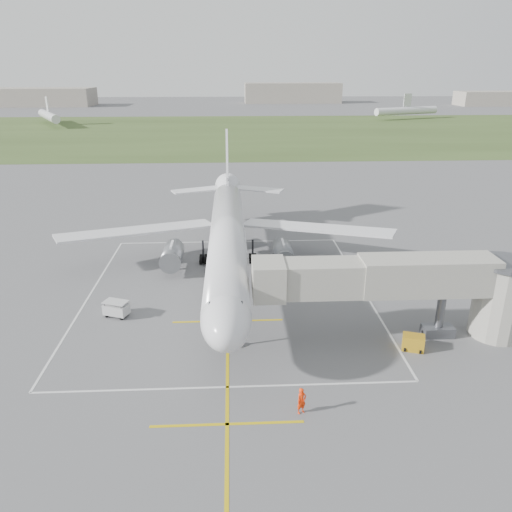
{
  "coord_description": "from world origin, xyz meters",
  "views": [
    {
      "loc": [
        0.56,
        -50.32,
        21.66
      ],
      "look_at": [
        2.87,
        -4.0,
        4.0
      ],
      "focal_mm": 35.0,
      "sensor_mm": 36.0,
      "label": 1
    }
  ],
  "objects_px": {
    "airliner": "(227,237)",
    "ramp_worker_nose": "(302,401)",
    "baggage_cart": "(116,309)",
    "ramp_worker_wing": "(172,262)",
    "gpu_unit": "(413,343)",
    "jet_bridge": "(417,286)"
  },
  "relations": [
    {
      "from": "airliner",
      "to": "ramp_worker_nose",
      "type": "xyz_separation_m",
      "value": [
        4.95,
        -23.83,
        -3.45
      ]
    },
    {
      "from": "baggage_cart",
      "to": "ramp_worker_wing",
      "type": "xyz_separation_m",
      "value": [
        3.86,
        11.22,
        0.19
      ]
    },
    {
      "from": "airliner",
      "to": "ramp_worker_wing",
      "type": "bearing_deg",
      "value": 163.3
    },
    {
      "from": "gpu_unit",
      "to": "ramp_worker_wing",
      "type": "bearing_deg",
      "value": 158.74
    },
    {
      "from": "gpu_unit",
      "to": "baggage_cart",
      "type": "relative_size",
      "value": 0.8
    },
    {
      "from": "jet_bridge",
      "to": "ramp_worker_wing",
      "type": "bearing_deg",
      "value": 143.83
    },
    {
      "from": "jet_bridge",
      "to": "baggage_cart",
      "type": "bearing_deg",
      "value": 169.21
    },
    {
      "from": "gpu_unit",
      "to": "airliner",
      "type": "bearing_deg",
      "value": 151.82
    },
    {
      "from": "jet_bridge",
      "to": "airliner",
      "type": "bearing_deg",
      "value": 137.81
    },
    {
      "from": "ramp_worker_wing",
      "to": "ramp_worker_nose",
      "type": "bearing_deg",
      "value": 134.96
    },
    {
      "from": "airliner",
      "to": "ramp_worker_wing",
      "type": "height_order",
      "value": "airliner"
    },
    {
      "from": "ramp_worker_nose",
      "to": "ramp_worker_wing",
      "type": "height_order",
      "value": "ramp_worker_wing"
    },
    {
      "from": "airliner",
      "to": "gpu_unit",
      "type": "xyz_separation_m",
      "value": [
        15.11,
        -16.37,
        -3.76
      ]
    },
    {
      "from": "ramp_worker_nose",
      "to": "ramp_worker_wing",
      "type": "relative_size",
      "value": 0.97
    },
    {
      "from": "gpu_unit",
      "to": "baggage_cart",
      "type": "height_order",
      "value": "baggage_cart"
    },
    {
      "from": "gpu_unit",
      "to": "ramp_worker_nose",
      "type": "relative_size",
      "value": 1.06
    },
    {
      "from": "airliner",
      "to": "ramp_worker_nose",
      "type": "relative_size",
      "value": 24.9
    },
    {
      "from": "gpu_unit",
      "to": "jet_bridge",
      "type": "bearing_deg",
      "value": 93.0
    },
    {
      "from": "jet_bridge",
      "to": "baggage_cart",
      "type": "relative_size",
      "value": 9.37
    },
    {
      "from": "gpu_unit",
      "to": "ramp_worker_wing",
      "type": "height_order",
      "value": "ramp_worker_wing"
    },
    {
      "from": "ramp_worker_wing",
      "to": "jet_bridge",
      "type": "bearing_deg",
      "value": 165.02
    },
    {
      "from": "airliner",
      "to": "baggage_cart",
      "type": "bearing_deg",
      "value": -137.82
    }
  ]
}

